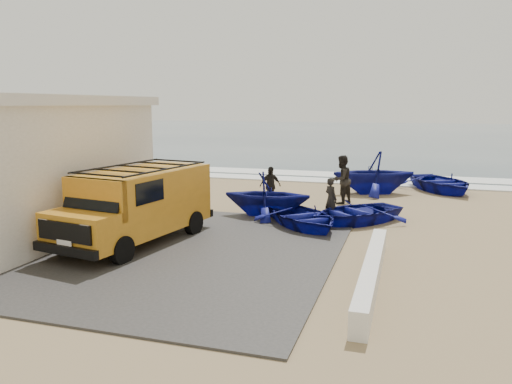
# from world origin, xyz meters

# --- Properties ---
(ground) EXTENTS (160.00, 160.00, 0.00)m
(ground) POSITION_xyz_m (0.00, 0.00, 0.00)
(ground) COLOR #957D56
(slab) EXTENTS (12.00, 10.00, 0.05)m
(slab) POSITION_xyz_m (-2.00, -2.00, 0.03)
(slab) COLOR #3B3936
(slab) RESTS_ON ground
(ocean) EXTENTS (180.00, 88.00, 0.01)m
(ocean) POSITION_xyz_m (0.00, 56.00, 0.00)
(ocean) COLOR #385166
(ocean) RESTS_ON ground
(surf_line) EXTENTS (180.00, 1.60, 0.06)m
(surf_line) POSITION_xyz_m (0.00, 12.00, 0.03)
(surf_line) COLOR white
(surf_line) RESTS_ON ground
(surf_wash) EXTENTS (180.00, 2.20, 0.04)m
(surf_wash) POSITION_xyz_m (0.00, 14.50, 0.02)
(surf_wash) COLOR white
(surf_wash) RESTS_ON ground
(parapet) EXTENTS (0.35, 6.00, 0.55)m
(parapet) POSITION_xyz_m (5.00, -3.00, 0.28)
(parapet) COLOR silver
(parapet) RESTS_ON ground
(van) EXTENTS (2.85, 5.51, 2.25)m
(van) POSITION_xyz_m (-1.84, -1.52, 1.21)
(van) COLOR orange
(van) RESTS_ON ground
(boat_near_left) EXTENTS (4.23, 4.34, 0.73)m
(boat_near_left) POSITION_xyz_m (2.40, 1.70, 0.37)
(boat_near_left) COLOR navy
(boat_near_left) RESTS_ON ground
(boat_near_right) EXTENTS (4.31, 4.39, 0.74)m
(boat_near_right) POSITION_xyz_m (3.97, 2.88, 0.37)
(boat_near_right) COLOR navy
(boat_near_right) RESTS_ON ground
(boat_mid_left) EXTENTS (3.34, 2.96, 1.63)m
(boat_mid_left) POSITION_xyz_m (0.82, 2.94, 0.82)
(boat_mid_left) COLOR navy
(boat_mid_left) RESTS_ON ground
(boat_far_left) EXTENTS (4.53, 4.23, 1.94)m
(boat_far_left) POSITION_xyz_m (4.16, 8.98, 0.97)
(boat_far_left) COLOR navy
(boat_far_left) RESTS_ON ground
(boat_far_right) EXTENTS (4.61, 5.11, 0.87)m
(boat_far_right) POSITION_xyz_m (7.14, 10.44, 0.43)
(boat_far_right) COLOR navy
(boat_far_right) RESTS_ON ground
(fisherman_front) EXTENTS (0.65, 0.63, 1.49)m
(fisherman_front) POSITION_xyz_m (3.10, 3.16, 0.75)
(fisherman_front) COLOR black
(fisherman_front) RESTS_ON ground
(fisherman_middle) EXTENTS (1.13, 1.21, 1.99)m
(fisherman_middle) POSITION_xyz_m (3.06, 6.20, 0.99)
(fisherman_middle) COLOR black
(fisherman_middle) RESTS_ON ground
(fisherman_back) EXTENTS (0.95, 0.89, 1.57)m
(fisherman_back) POSITION_xyz_m (0.35, 5.04, 0.78)
(fisherman_back) COLOR black
(fisherman_back) RESTS_ON ground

